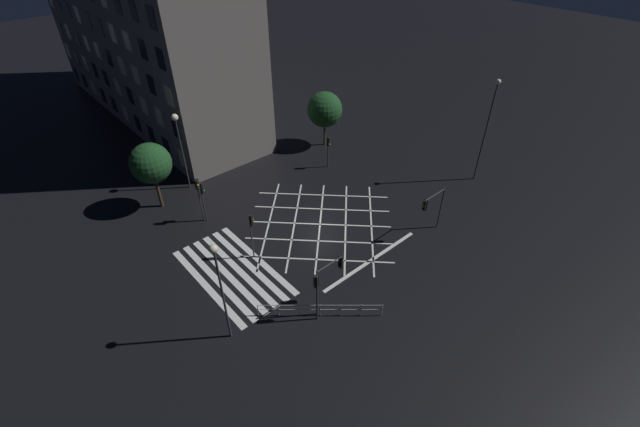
% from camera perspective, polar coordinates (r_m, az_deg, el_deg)
% --- Properties ---
extents(ground_plane, '(200.00, 200.00, 0.00)m').
position_cam_1_polar(ground_plane, '(37.18, 0.00, -1.43)').
color(ground_plane, black).
extents(road_markings, '(15.08, 18.88, 0.01)m').
position_cam_1_polar(road_markings, '(34.51, -6.23, -5.34)').
color(road_markings, silver).
rests_on(road_markings, ground_plane).
extents(office_building, '(36.45, 10.06, 25.77)m').
position_cam_1_polar(office_building, '(57.25, -23.27, 24.17)').
color(office_building, slate).
rests_on(office_building, ground_plane).
extents(traffic_light_median_south, '(0.36, 0.39, 4.12)m').
position_cam_1_polar(traffic_light_median_south, '(32.58, -9.12, -1.83)').
color(traffic_light_median_south, '#2D2D30').
rests_on(traffic_light_median_south, ground_plane).
extents(traffic_light_se_main, '(0.39, 0.36, 4.01)m').
position_cam_1_polar(traffic_light_se_main, '(27.72, -0.51, -10.00)').
color(traffic_light_se_main, '#2D2D30').
rests_on(traffic_light_se_main, ground_plane).
extents(traffic_light_ne_cross, '(0.36, 2.76, 4.11)m').
position_cam_1_polar(traffic_light_ne_cross, '(35.46, 14.73, 1.12)').
color(traffic_light_ne_cross, '#2D2D30').
rests_on(traffic_light_ne_cross, ground_plane).
extents(traffic_light_se_cross, '(0.36, 2.37, 4.18)m').
position_cam_1_polar(traffic_light_se_cross, '(28.35, 1.40, -8.09)').
color(traffic_light_se_cross, '#2D2D30').
rests_on(traffic_light_se_cross, ground_plane).
extents(traffic_light_sw_main, '(0.39, 0.36, 4.35)m').
position_cam_1_polar(traffic_light_sw_main, '(37.10, -15.88, 2.79)').
color(traffic_light_sw_main, '#2D2D30').
rests_on(traffic_light_sw_main, ground_plane).
extents(traffic_light_sw_cross, '(0.36, 0.39, 3.85)m').
position_cam_1_polar(traffic_light_sw_cross, '(37.38, -15.38, 2.53)').
color(traffic_light_sw_cross, '#2D2D30').
rests_on(traffic_light_sw_cross, ground_plane).
extents(traffic_light_nw_main, '(0.39, 0.36, 3.52)m').
position_cam_1_polar(traffic_light_nw_main, '(43.85, 1.15, 9.03)').
color(traffic_light_nw_main, '#2D2D30').
rests_on(traffic_light_nw_main, ground_plane).
extents(street_lamp_east, '(0.52, 0.52, 7.88)m').
position_cam_1_polar(street_lamp_east, '(25.39, -13.36, -7.96)').
color(street_lamp_east, '#2D2D30').
rests_on(street_lamp_east, ground_plane).
extents(street_lamp_west, '(0.62, 0.62, 7.63)m').
position_cam_1_polar(street_lamp_west, '(40.95, -18.42, 10.29)').
color(street_lamp_west, '#2D2D30').
rests_on(street_lamp_west, ground_plane).
extents(street_lamp_far, '(0.46, 0.46, 10.17)m').
position_cam_1_polar(street_lamp_far, '(42.90, 21.61, 11.77)').
color(street_lamp_far, '#2D2D30').
rests_on(street_lamp_far, ground_plane).
extents(street_tree_near, '(3.53, 3.53, 6.29)m').
position_cam_1_polar(street_tree_near, '(39.60, -21.64, 6.23)').
color(street_tree_near, '#38281C').
rests_on(street_tree_near, ground_plane).
extents(street_tree_far, '(3.83, 3.83, 6.16)m').
position_cam_1_polar(street_tree_far, '(47.60, 0.62, 13.69)').
color(street_tree_far, '#38281C').
rests_on(street_tree_far, ground_plane).
extents(pedestrian_railing, '(5.62, 6.36, 1.05)m').
position_cam_1_polar(pedestrian_railing, '(29.52, 0.00, -12.56)').
color(pedestrian_railing, '#B7B7BC').
rests_on(pedestrian_railing, ground_plane).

